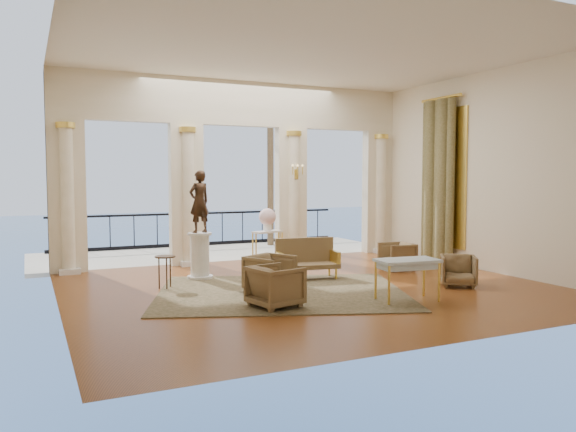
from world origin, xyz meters
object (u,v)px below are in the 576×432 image
armchair_a (270,272)px  console_table (267,236)px  armchair_b (458,269)px  side_table (165,261)px  settee (307,259)px  pedestal (200,257)px  game_table (407,264)px  statue (199,202)px  armchair_d (275,284)px  armchair_c (397,255)px

armchair_a → console_table: bearing=40.6°
armchair_a → armchair_b: bearing=-43.7°
armchair_b → side_table: armchair_b is taller
settee → console_table: settee is taller
armchair_b → side_table: size_ratio=1.06×
armchair_b → pedestal: pedestal is taller
armchair_b → game_table: 1.84m
pedestal → statue: bearing=153.4°
armchair_d → settee: (1.64, 2.11, 0.04)m
armchair_c → game_table: bearing=-26.2°
armchair_c → settee: bearing=-80.5°
armchair_d → console_table: size_ratio=0.88×
armchair_c → side_table: size_ratio=1.10×
console_table → game_table: bearing=-106.2°
settee → side_table: 2.93m
armchair_c → settee: (-2.38, -0.10, 0.07)m
armchair_c → statue: size_ratio=0.54×
armchair_a → armchair_c: 3.76m
pedestal → game_table: bearing=-53.0°
armchair_c → settee: settee is taller
armchair_a → game_table: 2.51m
armchair_a → armchair_d: same height
armchair_b → pedestal: bearing=-177.9°
armchair_b → game_table: size_ratio=0.60×
settee → console_table: (0.23, 2.64, 0.22)m
armchair_d → pedestal: 3.03m
armchair_d → pedestal: bearing=-5.3°
armchair_c → game_table: (-1.78, -2.72, 0.30)m
armchair_b → pedestal: 5.22m
armchair_d → console_table: (1.88, 4.75, 0.25)m
armchair_a → statue: bearing=86.7°
console_table → statue: bearing=-162.6°
armchair_d → game_table: armchair_d is taller
pedestal → statue: size_ratio=0.76×
pedestal → side_table: 1.14m
game_table → statue: bearing=133.8°
armchair_b → console_table: size_ratio=0.78×
armchair_a → statue: (-0.80, 1.83, 1.24)m
game_table → side_table: game_table is taller
armchair_d → armchair_c: bearing=-74.0°
side_table → armchair_b: bearing=-22.5°
settee → side_table: size_ratio=2.14×
armchair_d → settee: bearing=-50.7°
pedestal → statue: statue is taller
game_table → console_table: 5.27m
armchair_d → settee: 2.67m
armchair_a → statue: statue is taller
game_table → side_table: 4.51m
game_table → console_table: console_table is taller
armchair_a → armchair_d: size_ratio=1.00×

